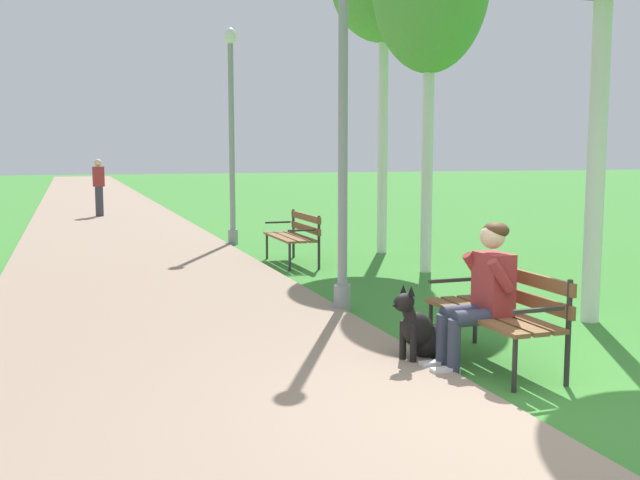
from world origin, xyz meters
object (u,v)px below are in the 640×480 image
object	(u,v)px
person_seated_on_near_bench	(482,290)
lamp_post_mid	(232,134)
dog_black	(421,332)
lamp_post_near	(343,126)
pedestrian_distant	(99,188)
park_bench_mid	(295,233)
park_bench_near	(500,306)

from	to	relation	value
person_seated_on_near_bench	lamp_post_mid	world-z (taller)	lamp_post_mid
dog_black	lamp_post_near	size ratio (longest dim) A/B	0.19
person_seated_on_near_bench	pedestrian_distant	distance (m)	16.43
park_bench_mid	pedestrian_distant	world-z (taller)	pedestrian_distant
lamp_post_near	dog_black	bearing A→B (deg)	-92.22
park_bench_near	dog_black	bearing A→B (deg)	152.15
park_bench_mid	lamp_post_mid	size ratio (longest dim) A/B	0.35
person_seated_on_near_bench	dog_black	distance (m)	0.67
lamp_post_near	lamp_post_mid	size ratio (longest dim) A/B	0.97
park_bench_mid	pedestrian_distant	size ratio (longest dim) A/B	0.91
park_bench_near	lamp_post_mid	world-z (taller)	lamp_post_mid
lamp_post_mid	pedestrian_distant	bearing A→B (deg)	107.58
park_bench_near	dog_black	distance (m)	0.71
pedestrian_distant	park_bench_near	bearing A→B (deg)	-80.61
lamp_post_near	pedestrian_distant	world-z (taller)	lamp_post_near
park_bench_mid	lamp_post_mid	world-z (taller)	lamp_post_mid
park_bench_mid	lamp_post_near	size ratio (longest dim) A/B	0.36
park_bench_mid	lamp_post_mid	bearing A→B (deg)	98.36
dog_black	lamp_post_near	world-z (taller)	lamp_post_near
dog_black	pedestrian_distant	size ratio (longest dim) A/B	0.48
lamp_post_near	person_seated_on_near_bench	bearing A→B (deg)	-83.43
dog_black	lamp_post_mid	world-z (taller)	lamp_post_mid
park_bench_near	person_seated_on_near_bench	size ratio (longest dim) A/B	1.20
park_bench_near	pedestrian_distant	bearing A→B (deg)	99.39
park_bench_near	pedestrian_distant	world-z (taller)	pedestrian_distant
lamp_post_mid	pedestrian_distant	distance (m)	7.67
park_bench_near	park_bench_mid	distance (m)	6.12
dog_black	pedestrian_distant	world-z (taller)	pedestrian_distant
park_bench_mid	dog_black	size ratio (longest dim) A/B	1.90
park_bench_near	lamp_post_mid	size ratio (longest dim) A/B	0.35
lamp_post_mid	lamp_post_near	bearing A→B (deg)	-90.91
park_bench_near	pedestrian_distant	xyz separation A→B (m)	(-2.68, 16.19, 0.33)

